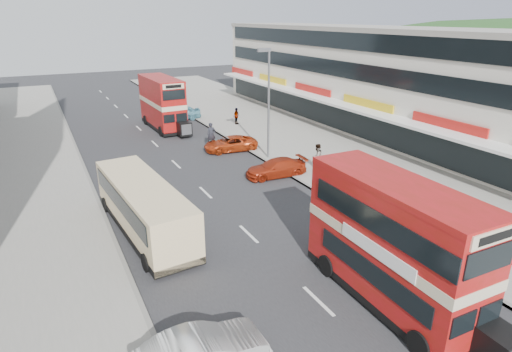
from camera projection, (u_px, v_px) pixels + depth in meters
ground at (352, 333)px, 14.64m from camera, size 160.00×160.00×0.00m
road_surface at (176, 164)px, 31.27m from camera, size 12.00×90.00×0.01m
pavement_right at (312, 142)px, 36.39m from camera, size 12.00×90.00×0.15m
kerb_left at (88, 177)px, 28.63m from camera, size 0.20×90.00×0.16m
kerb_right at (250, 152)px, 33.86m from camera, size 0.20×90.00×0.16m
commercial_row at (373, 79)px, 39.84m from camera, size 9.90×46.20×9.30m
street_lamp at (268, 96)px, 30.72m from camera, size 1.00×0.20×8.12m
bus_main at (393, 243)px, 15.54m from camera, size 2.49×8.52×4.67m
bus_second at (162, 103)px, 40.35m from camera, size 2.57×8.52×4.68m
coach at (144, 206)px, 21.04m from camera, size 3.03×9.31×2.43m
car_right_a at (276, 168)px, 28.73m from camera, size 4.31×2.09×1.21m
car_right_b at (231, 144)px, 34.19m from camera, size 4.47×2.50×1.18m
car_right_c at (180, 113)px, 44.36m from camera, size 4.43×2.14×1.46m
pedestrian_near at (317, 156)px, 29.56m from camera, size 0.76×0.59×1.84m
pedestrian_far at (236, 116)px, 41.96m from camera, size 1.00×0.85×1.60m
cyclist at (212, 141)px, 34.42m from camera, size 0.83×1.85×2.22m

